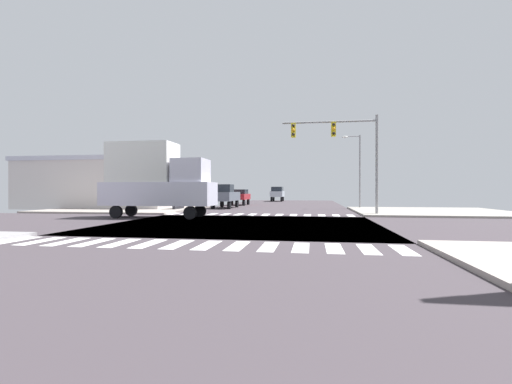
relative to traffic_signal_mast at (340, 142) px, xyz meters
The scene contains 12 objects.
ground 10.87m from the traffic_signal_mast, 125.75° to the right, with size 90.00×90.00×0.05m.
sidewalk_corner_ne 10.01m from the traffic_signal_mast, 29.89° to the left, with size 12.00×12.00×0.14m.
sidewalk_corner_nw 19.73m from the traffic_signal_mast, 167.02° to the left, with size 12.00×12.00×0.14m.
crosswalk_near 16.93m from the traffic_signal_mast, 111.14° to the right, with size 13.50×2.00×0.01m.
crosswalk_far 7.83m from the traffic_signal_mast, behind, with size 13.50×2.00×0.01m.
traffic_signal_mast is the anchor object (origin of this frame).
street_lamp 9.72m from the traffic_signal_mast, 76.33° to the left, with size 1.78×0.32×7.09m.
bank_building 23.76m from the traffic_signal_mast, 162.62° to the left, with size 16.45×8.33×4.92m.
pickup_nearside_1 14.11m from the traffic_signal_mast, 141.22° to the left, with size 2.00×5.10×2.35m.
box_truck_farside_1 13.02m from the traffic_signal_mast, 160.65° to the right, with size 7.20×2.40×4.85m.
sedan_queued_1 19.66m from the traffic_signal_mast, 123.32° to the left, with size 1.80×4.30×1.88m.
suv_leading_1 32.58m from the traffic_signal_mast, 103.51° to the left, with size 1.96×4.60×2.34m.
Camera 1 is at (3.60, -18.40, 1.77)m, focal length 25.09 mm.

